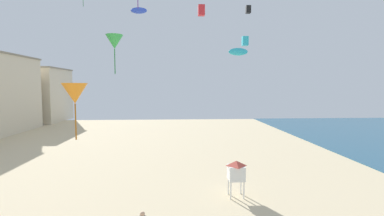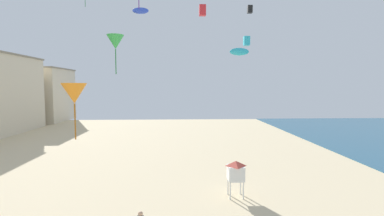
# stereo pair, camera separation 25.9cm
# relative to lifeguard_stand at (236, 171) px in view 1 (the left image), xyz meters

# --- Properties ---
(boardwalk_hotel_far) EXTENTS (17.96, 12.64, 11.78)m
(boardwalk_hotel_far) POSITION_rel_lifeguard_stand_xyz_m (-38.28, 45.08, 4.06)
(boardwalk_hotel_far) COLOR beige
(boardwalk_hotel_far) RESTS_ON ground
(lifeguard_stand) EXTENTS (1.10, 1.10, 2.55)m
(lifeguard_stand) POSITION_rel_lifeguard_stand_xyz_m (0.00, 0.00, 0.00)
(lifeguard_stand) COLOR white
(lifeguard_stand) RESTS_ON ground
(kite_blue_parafoil) EXTENTS (2.39, 0.66, 0.93)m
(kite_blue_parafoil) POSITION_rel_lifeguard_stand_xyz_m (-9.62, 23.78, 17.07)
(kite_blue_parafoil) COLOR blue
(kite_black_box) EXTENTS (0.65, 0.65, 1.02)m
(kite_black_box) POSITION_rel_lifeguard_stand_xyz_m (5.79, 20.02, 16.44)
(kite_black_box) COLOR black
(kite_cyan_parafoil) EXTENTS (2.19, 0.61, 0.85)m
(kite_cyan_parafoil) POSITION_rel_lifeguard_stand_xyz_m (2.87, 12.82, 9.79)
(kite_cyan_parafoil) COLOR #2DB7CC
(kite_orange_delta) EXTENTS (1.47, 1.47, 3.34)m
(kite_orange_delta) POSITION_rel_lifeguard_stand_xyz_m (-10.07, -2.16, 5.45)
(kite_orange_delta) COLOR orange
(kite_red_box) EXTENTS (0.76, 0.76, 1.19)m
(kite_red_box) POSITION_rel_lifeguard_stand_xyz_m (-1.21, 14.02, 14.63)
(kite_red_box) COLOR red
(kite_green_delta_2) EXTENTS (1.71, 1.71, 3.88)m
(kite_green_delta_2) POSITION_rel_lifeguard_stand_xyz_m (-10.28, 9.78, 10.29)
(kite_green_delta_2) COLOR green
(kite_cyan_box) EXTENTS (0.78, 0.78, 1.22)m
(kite_cyan_box) POSITION_rel_lifeguard_stand_xyz_m (5.11, 18.75, 11.95)
(kite_cyan_box) COLOR #2DB7CC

